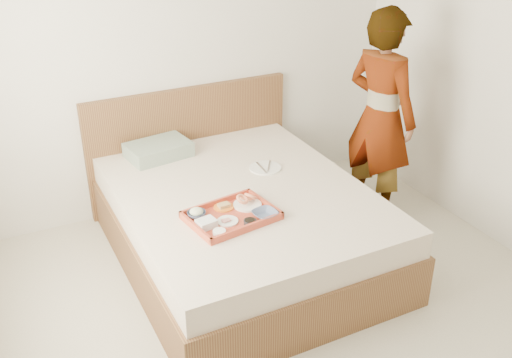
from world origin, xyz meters
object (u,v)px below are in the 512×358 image
at_px(dinner_plate, 265,168).
at_px(bed, 243,225).
at_px(person, 380,117).
at_px(tray, 231,215).

bearing_deg(dinner_plate, bed, -142.27).
relative_size(bed, person, 1.24).
xyz_separation_m(dinner_plate, person, (0.89, -0.13, 0.27)).
relative_size(tray, person, 0.32).
distance_m(bed, dinner_plate, 0.45).
xyz_separation_m(tray, dinner_plate, (0.50, 0.52, -0.02)).
height_order(bed, dinner_plate, dinner_plate).
height_order(bed, tray, tray).
distance_m(bed, person, 1.30).
bearing_deg(bed, tray, -126.24).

